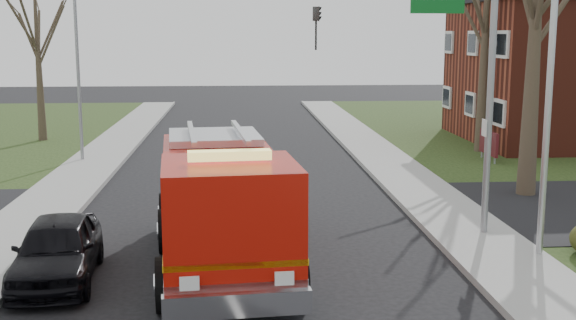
{
  "coord_description": "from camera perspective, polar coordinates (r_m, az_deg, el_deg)",
  "views": [
    {
      "loc": [
        -0.18,
        -17.05,
        5.47
      ],
      "look_at": [
        1.24,
        2.63,
        2.0
      ],
      "focal_mm": 45.0,
      "sensor_mm": 36.0,
      "label": 1
    }
  ],
  "objects": [
    {
      "name": "streetlight_pole",
      "position": [
        18.12,
        19.84,
        6.48
      ],
      "size": [
        1.48,
        0.16,
        8.4
      ],
      "color": "#B7BABF",
      "rests_on": "ground"
    },
    {
      "name": "parked_car_maroon",
      "position": [
        16.97,
        -17.77,
        -6.75
      ],
      "size": [
        2.03,
        4.38,
        1.45
      ],
      "primitive_type": "imported",
      "rotation": [
        0.0,
        0.0,
        0.07
      ],
      "color": "black",
      "rests_on": "ground"
    },
    {
      "name": "fire_engine",
      "position": [
        16.97,
        -5.25,
        -3.77
      ],
      "size": [
        3.62,
        8.17,
        3.21
      ],
      "rotation": [
        0.0,
        0.0,
        0.09
      ],
      "color": "#B01208",
      "rests_on": "ground"
    },
    {
      "name": "ground",
      "position": [
        17.91,
        -3.38,
        -7.83
      ],
      "size": [
        120.0,
        120.0,
        0.0
      ],
      "primitive_type": "plane",
      "color": "black",
      "rests_on": "ground"
    },
    {
      "name": "bare_tree_left",
      "position": [
        38.33,
        -19.24,
        9.56
      ],
      "size": [
        4.5,
        4.5,
        9.0
      ],
      "color": "#33281E",
      "rests_on": "ground"
    },
    {
      "name": "bare_tree_far",
      "position": [
        33.96,
        15.41,
        11.34
      ],
      "size": [
        5.25,
        5.25,
        10.5
      ],
      "color": "#33281E",
      "rests_on": "ground"
    },
    {
      "name": "traffic_signal_mast",
      "position": [
        19.33,
        12.18,
        7.49
      ],
      "size": [
        5.29,
        0.18,
        6.8
      ],
      "color": "gray",
      "rests_on": "ground"
    },
    {
      "name": "health_center_sign",
      "position": [
        31.76,
        15.58,
        1.29
      ],
      "size": [
        0.12,
        2.0,
        1.4
      ],
      "color": "#4B1116",
      "rests_on": "ground"
    },
    {
      "name": "sidewalk_right",
      "position": [
        18.99,
        15.82,
        -6.92
      ],
      "size": [
        2.4,
        80.0,
        0.15
      ],
      "primitive_type": "cube",
      "color": "#979792",
      "rests_on": "ground"
    },
    {
      "name": "utility_pole_far",
      "position": [
        31.81,
        -16.22,
        6.03
      ],
      "size": [
        0.14,
        0.14,
        7.0
      ],
      "primitive_type": "cylinder",
      "color": "gray",
      "rests_on": "ground"
    }
  ]
}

